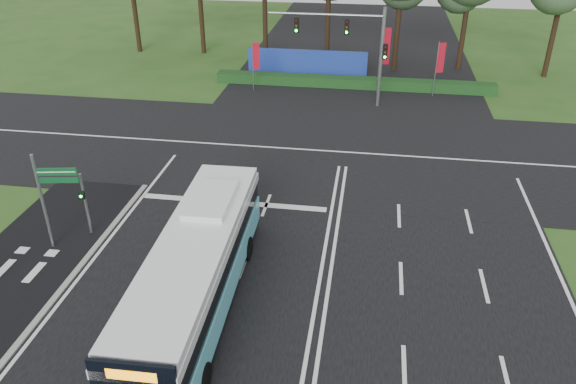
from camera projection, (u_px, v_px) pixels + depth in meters
The scene contains 14 objects.
ground at pixel (321, 271), 23.52m from camera, with size 120.00×120.00×0.00m, color #274F1A.
road_main at pixel (321, 271), 23.51m from camera, with size 20.00×120.00×0.04m, color black.
road_cross at pixel (342, 152), 33.89m from camera, with size 120.00×14.00×0.05m, color black.
bike_path at pixel (5, 286), 22.59m from camera, with size 5.00×18.00×0.06m, color black.
kerb_strip at pixel (60, 292), 22.26m from camera, with size 0.25×18.00×0.12m, color gray.
city_bus at pixel (196, 272), 20.60m from camera, with size 2.86×12.20×3.49m.
pedestrian_signal at pixel (85, 202), 25.22m from camera, with size 0.27×0.40×3.10m.
street_sign at pixel (49, 191), 23.74m from camera, with size 1.75×0.41×4.56m.
banner_flag_left at pixel (255, 59), 42.86m from camera, with size 0.56×0.12×3.83m.
banner_flag_mid at pixel (384, 50), 41.97m from camera, with size 0.76×0.13×5.12m.
banner_flag_right at pixel (440, 61), 41.59m from camera, with size 0.59×0.25×4.17m.
traffic_light_gantry at pixel (356, 41), 38.99m from camera, with size 8.41×0.28×7.00m.
hedge at pixel (353, 83), 44.53m from camera, with size 22.00×1.20×0.80m, color #143413.
blue_hoarding at pixel (307, 63), 46.90m from camera, with size 10.00×0.30×2.20m, color navy.
Camera 1 is at (1.55, -18.99, 14.25)m, focal length 35.00 mm.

